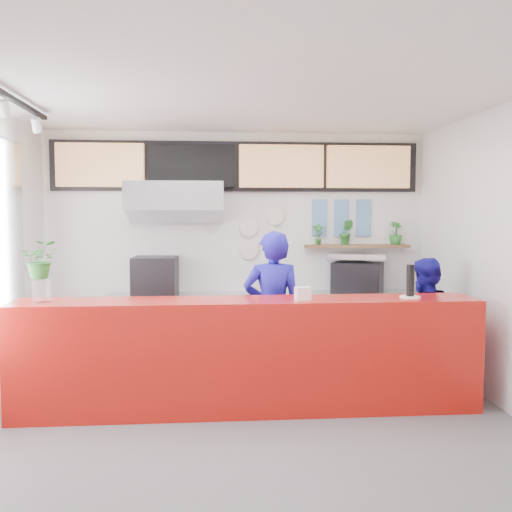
% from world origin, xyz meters
% --- Properties ---
extents(floor, '(5.00, 5.00, 0.00)m').
position_xyz_m(floor, '(0.00, 0.00, 0.00)').
color(floor, slate).
rests_on(floor, ground).
extents(ceiling, '(5.00, 5.00, 0.00)m').
position_xyz_m(ceiling, '(0.00, 0.00, 3.00)').
color(ceiling, silver).
extents(wall_back, '(5.00, 0.00, 5.00)m').
position_xyz_m(wall_back, '(0.00, 2.50, 1.50)').
color(wall_back, white).
rests_on(wall_back, ground).
extents(service_counter, '(4.50, 0.60, 1.10)m').
position_xyz_m(service_counter, '(0.00, 0.40, 0.55)').
color(service_counter, '#B5140C').
rests_on(service_counter, ground).
extents(cream_band, '(5.00, 0.02, 0.80)m').
position_xyz_m(cream_band, '(0.00, 2.49, 2.60)').
color(cream_band, beige).
rests_on(cream_band, wall_back).
extents(prep_bench, '(1.80, 0.60, 0.90)m').
position_xyz_m(prep_bench, '(-0.80, 2.20, 0.45)').
color(prep_bench, '#B2B5BA').
rests_on(prep_bench, ground).
extents(panini_oven, '(0.57, 0.57, 0.49)m').
position_xyz_m(panini_oven, '(-1.06, 2.20, 1.14)').
color(panini_oven, black).
rests_on(panini_oven, prep_bench).
extents(extraction_hood, '(1.20, 0.70, 0.35)m').
position_xyz_m(extraction_hood, '(-0.80, 2.15, 2.15)').
color(extraction_hood, '#B2B5BA').
rests_on(extraction_hood, ceiling).
extents(hood_lip, '(1.20, 0.69, 0.31)m').
position_xyz_m(hood_lip, '(-0.80, 2.15, 1.95)').
color(hood_lip, '#B2B5BA').
rests_on(hood_lip, ceiling).
extents(right_bench, '(1.80, 0.60, 0.90)m').
position_xyz_m(right_bench, '(1.50, 2.20, 0.45)').
color(right_bench, '#B2B5BA').
rests_on(right_bench, ground).
extents(espresso_machine, '(0.75, 0.66, 0.40)m').
position_xyz_m(espresso_machine, '(1.56, 2.20, 1.10)').
color(espresso_machine, black).
rests_on(espresso_machine, right_bench).
extents(espresso_tray, '(0.87, 0.73, 0.07)m').
position_xyz_m(espresso_tray, '(1.56, 2.20, 1.38)').
color(espresso_tray, silver).
rests_on(espresso_tray, espresso_machine).
extents(herb_shelf, '(1.40, 0.18, 0.04)m').
position_xyz_m(herb_shelf, '(1.60, 2.40, 1.50)').
color(herb_shelf, brown).
rests_on(herb_shelf, wall_back).
extents(menu_board_far_left, '(1.10, 0.10, 0.55)m').
position_xyz_m(menu_board_far_left, '(-1.75, 2.38, 2.55)').
color(menu_board_far_left, tan).
rests_on(menu_board_far_left, wall_back).
extents(menu_board_mid_left, '(1.10, 0.10, 0.55)m').
position_xyz_m(menu_board_mid_left, '(-0.59, 2.38, 2.55)').
color(menu_board_mid_left, black).
rests_on(menu_board_mid_left, wall_back).
extents(menu_board_mid_right, '(1.10, 0.10, 0.55)m').
position_xyz_m(menu_board_mid_right, '(0.57, 2.38, 2.55)').
color(menu_board_mid_right, tan).
rests_on(menu_board_mid_right, wall_back).
extents(menu_board_far_right, '(1.10, 0.10, 0.55)m').
position_xyz_m(menu_board_far_right, '(1.73, 2.38, 2.55)').
color(menu_board_far_right, tan).
rests_on(menu_board_far_right, wall_back).
extents(soffit, '(4.80, 0.04, 0.65)m').
position_xyz_m(soffit, '(0.00, 2.46, 2.55)').
color(soffit, black).
rests_on(soffit, wall_back).
extents(track_rail, '(0.05, 2.40, 0.04)m').
position_xyz_m(track_rail, '(-2.10, 0.00, 2.94)').
color(track_rail, black).
rests_on(track_rail, ceiling).
extents(dec_plate_a, '(0.24, 0.03, 0.24)m').
position_xyz_m(dec_plate_a, '(0.15, 2.47, 1.75)').
color(dec_plate_a, silver).
rests_on(dec_plate_a, wall_back).
extents(dec_plate_b, '(0.24, 0.03, 0.24)m').
position_xyz_m(dec_plate_b, '(0.45, 2.47, 1.65)').
color(dec_plate_b, silver).
rests_on(dec_plate_b, wall_back).
extents(dec_plate_c, '(0.24, 0.03, 0.24)m').
position_xyz_m(dec_plate_c, '(0.15, 2.47, 1.45)').
color(dec_plate_c, silver).
rests_on(dec_plate_c, wall_back).
extents(dec_plate_d, '(0.24, 0.03, 0.24)m').
position_xyz_m(dec_plate_d, '(0.50, 2.47, 1.90)').
color(dec_plate_d, silver).
rests_on(dec_plate_d, wall_back).
extents(photo_frame_a, '(0.20, 0.02, 0.25)m').
position_xyz_m(photo_frame_a, '(1.10, 2.48, 2.00)').
color(photo_frame_a, '#598CBF').
rests_on(photo_frame_a, wall_back).
extents(photo_frame_b, '(0.20, 0.02, 0.25)m').
position_xyz_m(photo_frame_b, '(1.40, 2.48, 2.00)').
color(photo_frame_b, '#598CBF').
rests_on(photo_frame_b, wall_back).
extents(photo_frame_c, '(0.20, 0.02, 0.25)m').
position_xyz_m(photo_frame_c, '(1.70, 2.48, 2.00)').
color(photo_frame_c, '#598CBF').
rests_on(photo_frame_c, wall_back).
extents(photo_frame_d, '(0.20, 0.02, 0.25)m').
position_xyz_m(photo_frame_d, '(1.10, 2.48, 1.75)').
color(photo_frame_d, '#598CBF').
rests_on(photo_frame_d, wall_back).
extents(photo_frame_e, '(0.20, 0.02, 0.25)m').
position_xyz_m(photo_frame_e, '(1.40, 2.48, 1.75)').
color(photo_frame_e, '#598CBF').
rests_on(photo_frame_e, wall_back).
extents(photo_frame_f, '(0.20, 0.02, 0.25)m').
position_xyz_m(photo_frame_f, '(1.70, 2.48, 1.75)').
color(photo_frame_f, '#598CBF').
rests_on(photo_frame_f, wall_back).
extents(staff_center, '(0.67, 0.47, 1.75)m').
position_xyz_m(staff_center, '(0.31, 0.98, 0.87)').
color(staff_center, '#1A1699').
rests_on(staff_center, ground).
extents(staff_right, '(0.89, 0.86, 1.44)m').
position_xyz_m(staff_right, '(2.00, 1.01, 0.72)').
color(staff_right, '#1A1699').
rests_on(staff_right, ground).
extents(herb_a, '(0.16, 0.12, 0.28)m').
position_xyz_m(herb_a, '(1.07, 2.40, 1.66)').
color(herb_a, '#296F27').
rests_on(herb_a, herb_shelf).
extents(herb_b, '(0.22, 0.19, 0.34)m').
position_xyz_m(herb_b, '(1.45, 2.40, 1.69)').
color(herb_b, '#296F27').
rests_on(herb_b, herb_shelf).
extents(herb_d, '(0.22, 0.21, 0.31)m').
position_xyz_m(herb_d, '(2.12, 2.40, 1.68)').
color(herb_d, '#296F27').
rests_on(herb_d, herb_shelf).
extents(glass_vase, '(0.20, 0.20, 0.21)m').
position_xyz_m(glass_vase, '(-1.95, 0.39, 1.20)').
color(glass_vase, white).
rests_on(glass_vase, service_counter).
extents(basil_vase, '(0.39, 0.35, 0.36)m').
position_xyz_m(basil_vase, '(-1.95, 0.39, 1.50)').
color(basil_vase, '#296F27').
rests_on(basil_vase, glass_vase).
extents(napkin_holder, '(0.16, 0.12, 0.13)m').
position_xyz_m(napkin_holder, '(0.52, 0.31, 1.16)').
color(napkin_holder, white).
rests_on(napkin_holder, service_counter).
extents(white_plate, '(0.25, 0.25, 0.02)m').
position_xyz_m(white_plate, '(1.61, 0.38, 1.11)').
color(white_plate, white).
rests_on(white_plate, service_counter).
extents(pepper_mill, '(0.10, 0.10, 0.31)m').
position_xyz_m(pepper_mill, '(1.61, 0.38, 1.27)').
color(pepper_mill, black).
rests_on(pepper_mill, white_plate).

